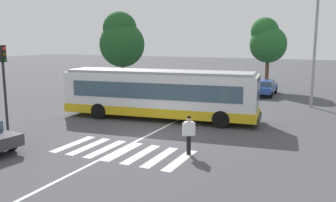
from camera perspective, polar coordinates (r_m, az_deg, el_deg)
name	(u,v)px	position (r m, az deg, el deg)	size (l,w,h in m)	color
ground_plane	(151,137)	(18.75, -2.78, -5.64)	(160.00, 160.00, 0.00)	#47474C
city_transit_bus	(160,94)	(22.55, -1.35, 1.11)	(12.50, 4.10, 3.06)	black
pedestrian_crossing_street	(189,133)	(15.72, 3.30, -5.01)	(0.51, 0.43, 1.72)	black
parked_car_charcoal	(181,82)	(35.82, 2.10, 2.98)	(2.01, 4.57, 1.35)	black
parked_car_teal	(208,84)	(34.69, 6.35, 2.71)	(1.92, 4.52, 1.35)	black
parked_car_red	(235,85)	(33.97, 10.50, 2.46)	(1.99, 4.56, 1.35)	black
parked_car_blue	(264,87)	(33.48, 14.92, 2.19)	(1.94, 4.53, 1.35)	black
traffic_light_near_corner	(4,74)	(21.41, -24.52, 3.94)	(0.33, 0.32, 4.66)	#28282B
twin_arm_street_lamp	(317,23)	(28.39, 22.40, 11.37)	(4.49, 0.32, 10.13)	#939399
background_tree_left	(121,40)	(36.77, -7.37, 9.55)	(4.49, 4.49, 7.71)	brown
background_tree_right	(267,41)	(36.86, 15.39, 9.17)	(3.58, 3.58, 7.08)	brown
crosswalk_painted_stripes	(123,151)	(16.44, -7.13, -7.90)	(6.03, 2.90, 0.01)	silver
lane_center_line	(163,128)	(20.58, -0.76, -4.22)	(0.16, 24.00, 0.01)	silver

